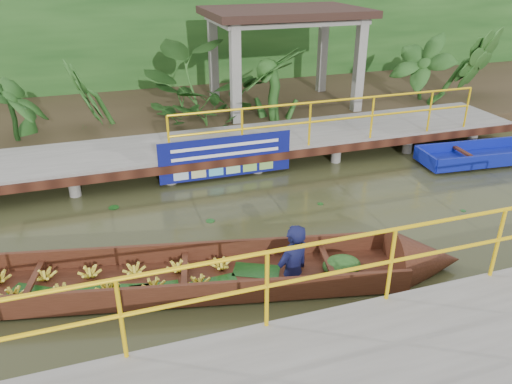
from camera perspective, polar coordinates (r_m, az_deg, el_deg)
name	(u,v)px	position (r m, az deg, el deg)	size (l,w,h in m)	color
ground	(252,235)	(8.98, -0.47, -4.98)	(80.00, 80.00, 0.00)	#2F341A
land_strip	(177,110)	(15.66, -9.01, 9.21)	(30.00, 8.00, 0.45)	#34271A
far_dock	(208,147)	(11.78, -5.52, 5.17)	(16.00, 2.06, 1.66)	slate
near_dock	(454,382)	(6.28, 21.71, -19.49)	(18.00, 2.40, 1.73)	slate
pavilion	(285,23)	(14.78, 3.29, 18.77)	(4.40, 3.00, 3.00)	slate
foliage_backdrop	(160,38)	(17.71, -10.90, 16.85)	(30.00, 0.80, 4.00)	#184114
vendor_boat	(125,277)	(7.78, -14.72, -9.36)	(10.92, 3.31, 2.15)	#35190E
blue_banner	(226,157)	(10.93, -3.43, 4.04)	(2.96, 0.04, 0.93)	navy
tropical_plants	(263,88)	(13.79, 0.75, 11.80)	(14.32, 1.32, 1.65)	#184114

